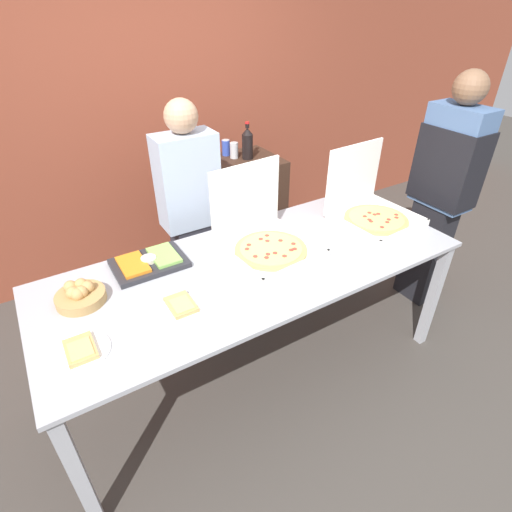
{
  "coord_description": "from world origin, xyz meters",
  "views": [
    {
      "loc": [
        -0.99,
        -1.6,
        2.15
      ],
      "look_at": [
        0.0,
        0.0,
        0.91
      ],
      "focal_mm": 28.0,
      "sensor_mm": 36.0,
      "label": 1
    }
  ],
  "objects": [
    {
      "name": "sideboard_podium",
      "position": [
        0.52,
        1.06,
        0.52
      ],
      "size": [
        0.58,
        0.5,
        1.05
      ],
      "color": "#382319",
      "rests_on": "ground_plane"
    },
    {
      "name": "soda_can_colored",
      "position": [
        0.47,
        1.22,
        1.11
      ],
      "size": [
        0.07,
        0.07,
        0.12
      ],
      "color": "#334CB2",
      "rests_on": "sideboard_podium"
    },
    {
      "name": "bread_basket",
      "position": [
        -0.92,
        0.17,
        0.9
      ],
      "size": [
        0.24,
        0.24,
        0.1
      ],
      "color": "tan",
      "rests_on": "buffet_table"
    },
    {
      "name": "soda_can_silver",
      "position": [
        0.49,
        1.13,
        1.11
      ],
      "size": [
        0.07,
        0.07,
        0.12
      ],
      "color": "silver",
      "rests_on": "sideboard_podium"
    },
    {
      "name": "veggie_tray",
      "position": [
        -0.53,
        0.3,
        0.88
      ],
      "size": [
        0.4,
        0.28,
        0.05
      ],
      "color": "#28282D",
      "rests_on": "buffet_table"
    },
    {
      "name": "person_server_vest",
      "position": [
        1.57,
        -0.03,
        1.0
      ],
      "size": [
        0.24,
        0.42,
        1.76
      ],
      "rotation": [
        0.0,
        0.0,
        1.57
      ],
      "color": "black",
      "rests_on": "ground_plane"
    },
    {
      "name": "buffet_table",
      "position": [
        0.0,
        0.0,
        0.77
      ],
      "size": [
        2.42,
        0.96,
        0.86
      ],
      "color": "#A8AAB2",
      "rests_on": "ground_plane"
    },
    {
      "name": "brick_wall_behind",
      "position": [
        0.0,
        1.7,
        1.4
      ],
      "size": [
        10.0,
        0.06,
        2.8
      ],
      "color": "brown",
      "rests_on": "ground_plane"
    },
    {
      "name": "pizza_box_far_right",
      "position": [
        0.12,
        0.1,
        0.94
      ],
      "size": [
        0.53,
        0.54,
        0.48
      ],
      "rotation": [
        0.0,
        0.0,
        0.08
      ],
      "color": "white",
      "rests_on": "buffet_table"
    },
    {
      "name": "paper_plate_front_left",
      "position": [
        -1.0,
        -0.18,
        0.87
      ],
      "size": [
        0.25,
        0.25,
        0.03
      ],
      "color": "white",
      "rests_on": "buffet_table"
    },
    {
      "name": "paper_plate_front_center",
      "position": [
        -0.51,
        -0.13,
        0.87
      ],
      "size": [
        0.21,
        0.21,
        0.03
      ],
      "color": "white",
      "rests_on": "buffet_table"
    },
    {
      "name": "person_guest_plaid",
      "position": [
        -0.07,
        0.76,
        0.85
      ],
      "size": [
        0.4,
        0.22,
        1.63
      ],
      "rotation": [
        0.0,
        0.0,
        3.14
      ],
      "color": "#2D2D38",
      "rests_on": "ground_plane"
    },
    {
      "name": "ground_plane",
      "position": [
        0.0,
        0.0,
        0.0
      ],
      "size": [
        16.0,
        16.0,
        0.0
      ],
      "primitive_type": "plane",
      "color": "#423D38"
    },
    {
      "name": "soda_bottle",
      "position": [
        0.57,
        1.06,
        1.17
      ],
      "size": [
        0.09,
        0.09,
        0.29
      ],
      "color": "black",
      "rests_on": "sideboard_podium"
    },
    {
      "name": "pizza_box_near_right",
      "position": [
        0.93,
        0.05,
        0.94
      ],
      "size": [
        0.51,
        0.52,
        0.47
      ],
      "rotation": [
        0.0,
        0.0,
        0.06
      ],
      "color": "white",
      "rests_on": "buffet_table"
    }
  ]
}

